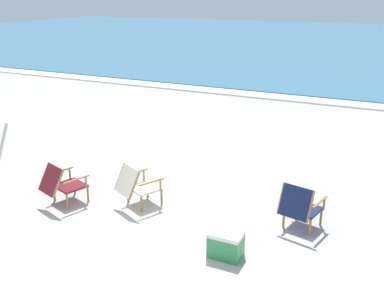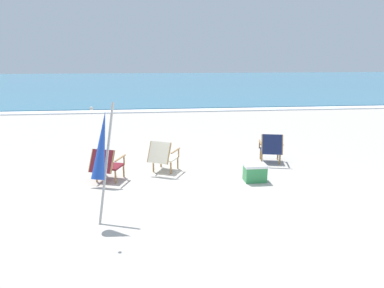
{
  "view_description": "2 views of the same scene",
  "coord_description": "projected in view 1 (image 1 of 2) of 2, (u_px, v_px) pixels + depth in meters",
  "views": [
    {
      "loc": [
        3.33,
        -4.94,
        3.76
      ],
      "look_at": [
        -0.51,
        3.19,
        0.66
      ],
      "focal_mm": 42.0,
      "sensor_mm": 36.0,
      "label": 1
    },
    {
      "loc": [
        -0.93,
        -6.64,
        2.75
      ],
      "look_at": [
        0.04,
        1.94,
        0.54
      ],
      "focal_mm": 32.0,
      "sensor_mm": 36.0,
      "label": 2
    }
  ],
  "objects": [
    {
      "name": "beach_chair_front_right",
      "position": [
        62.0,
        183.0,
        8.17
      ],
      "size": [
        0.79,
        0.9,
        0.78
      ],
      "color": "maroon",
      "rests_on": "ground"
    },
    {
      "name": "sea",
      "position": [
        359.0,
        42.0,
        33.64
      ],
      "size": [
        80.0,
        40.0,
        0.1
      ],
      "primitive_type": "cube",
      "color": "teal",
      "rests_on": "ground"
    },
    {
      "name": "surf_band",
      "position": [
        298.0,
        98.0,
        16.29
      ],
      "size": [
        80.0,
        1.1,
        0.06
      ],
      "primitive_type": "cube",
      "color": "white",
      "rests_on": "ground"
    },
    {
      "name": "cooler_box",
      "position": [
        226.0,
        244.0,
        6.62
      ],
      "size": [
        0.49,
        0.35,
        0.4
      ],
      "color": "#338C4C",
      "rests_on": "ground"
    },
    {
      "name": "ground_plane",
      "position": [
        133.0,
        252.0,
        6.79
      ],
      "size": [
        80.0,
        80.0,
        0.0
      ],
      "primitive_type": "plane",
      "color": "#B2AAA0"
    },
    {
      "name": "beach_chair_back_right",
      "position": [
        300.0,
        206.0,
        7.29
      ],
      "size": [
        0.71,
        0.79,
        0.82
      ],
      "color": "#19234C",
      "rests_on": "ground"
    },
    {
      "name": "beach_chair_back_left",
      "position": [
        137.0,
        185.0,
        8.1
      ],
      "size": [
        0.84,
        0.91,
        0.8
      ],
      "color": "beige",
      "rests_on": "ground"
    }
  ]
}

